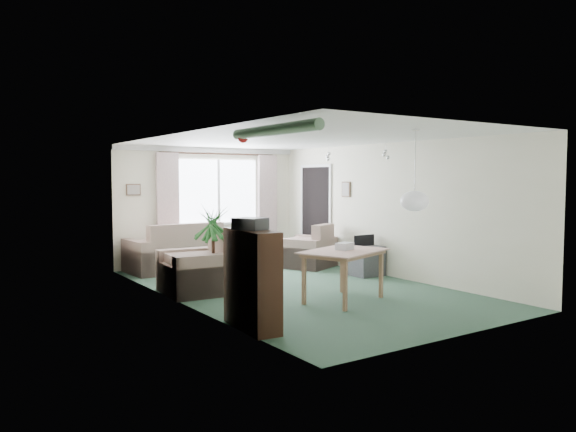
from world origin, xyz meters
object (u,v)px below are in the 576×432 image
houseplant (213,251)px  bookshelf (252,279)px  pet_bed (288,263)px  armchair_corner (307,245)px  sofa (177,246)px  tv_cube (364,260)px  armchair_left (197,262)px  dining_table (344,276)px  coffee_table (199,258)px

houseplant → bookshelf: bearing=-103.1°
houseplant → pet_bed: houseplant is taller
armchair_corner → pet_bed: size_ratio=1.79×
armchair_corner → houseplant: size_ratio=0.71×
sofa → tv_cube: sofa is taller
armchair_left → bookshelf: 2.30m
armchair_corner → armchair_left: 3.09m
armchair_left → armchair_corner: bearing=115.8°
sofa → dining_table: sofa is taller
houseplant → pet_bed: bearing=35.1°
sofa → coffee_table: 0.49m
coffee_table → pet_bed: coffee_table is taller
bookshelf → dining_table: bearing=21.5°
dining_table → tv_cube: bearing=41.0°
armchair_corner → pet_bed: 0.56m
armchair_left → coffee_table: (0.99, 2.09, -0.26)m
houseplant → pet_bed: (2.56, 1.80, -0.63)m
tv_cube → houseplant: bearing=-177.9°
armchair_left → pet_bed: armchair_left is taller
armchair_left → bookshelf: (-0.34, -2.27, 0.11)m
armchair_left → coffee_table: 2.33m
pet_bed → tv_cube: bearing=-72.9°
coffee_table → dining_table: (0.51, -3.81, 0.15)m
bookshelf → dining_table: 1.94m
dining_table → pet_bed: 3.41m
sofa → armchair_corner: (2.31, -1.06, -0.03)m
bookshelf → pet_bed: (3.01, 3.74, -0.53)m
sofa → tv_cube: (2.62, -2.41, -0.19)m
houseplant → tv_cube: bearing=1.7°
armchair_left → houseplant: (0.11, -0.33, 0.21)m
sofa → pet_bed: bearing=158.4°
coffee_table → bookshelf: bookshelf is taller
armchair_corner → bookshelf: size_ratio=0.82×
armchair_corner → tv_cube: size_ratio=1.64×
coffee_table → houseplant: 2.62m
armchair_corner → bookshelf: (-3.22, -3.37, 0.15)m
dining_table → tv_cube: dining_table is taller
armchair_corner → tv_cube: (0.32, -1.35, -0.16)m
armchair_corner → pet_bed: bearing=-85.5°
coffee_table → houseplant: size_ratio=0.69×
dining_table → pet_bed: size_ratio=2.13×
dining_table → sofa: bearing=103.4°
bookshelf → pet_bed: bookshelf is taller
armchair_left → pet_bed: size_ratio=1.96×
coffee_table → houseplant: bearing=-109.9°
armchair_left → dining_table: size_ratio=0.92×
armchair_corner → armchair_left: bearing=-4.7°
houseplant → dining_table: size_ratio=1.18×
armchair_left → tv_cube: armchair_left is taller
armchair_corner → sofa: bearing=-50.3°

